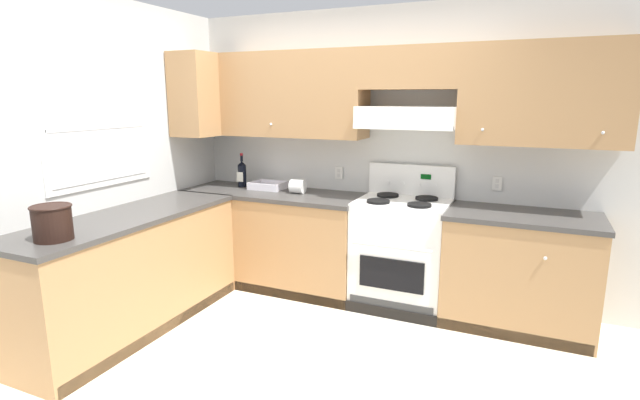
# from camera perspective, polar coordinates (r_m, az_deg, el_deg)

# --- Properties ---
(ground_plane) EXTENTS (7.04, 7.04, 0.00)m
(ground_plane) POSITION_cam_1_polar(r_m,az_deg,el_deg) (3.52, -5.60, -18.34)
(ground_plane) COLOR beige
(wall_back) EXTENTS (4.68, 0.57, 2.55)m
(wall_back) POSITION_cam_1_polar(r_m,az_deg,el_deg) (4.31, 8.96, 7.94)
(wall_back) COLOR silver
(wall_back) RESTS_ON ground_plane
(wall_left) EXTENTS (0.47, 4.00, 2.55)m
(wall_left) POSITION_cam_1_polar(r_m,az_deg,el_deg) (4.25, -23.52, 5.19)
(wall_left) COLOR silver
(wall_left) RESTS_ON ground_plane
(counter_back_run) EXTENTS (3.60, 0.65, 0.91)m
(counter_back_run) POSITION_cam_1_polar(r_m,az_deg,el_deg) (4.31, 4.57, -5.92)
(counter_back_run) COLOR #A87A4C
(counter_back_run) RESTS_ON ground_plane
(counter_left_run) EXTENTS (0.63, 1.91, 0.91)m
(counter_left_run) POSITION_cam_1_polar(r_m,az_deg,el_deg) (4.04, -21.48, -7.99)
(counter_left_run) COLOR #A87A4C
(counter_left_run) RESTS_ON ground_plane
(stove) EXTENTS (0.76, 0.62, 1.20)m
(stove) POSITION_cam_1_polar(r_m,az_deg,el_deg) (4.21, 9.56, -6.12)
(stove) COLOR white
(stove) RESTS_ON ground_plane
(wine_bottle) EXTENTS (0.08, 0.08, 0.33)m
(wine_bottle) POSITION_cam_1_polar(r_m,az_deg,el_deg) (4.82, -9.20, 3.13)
(wine_bottle) COLOR black
(wine_bottle) RESTS_ON counter_back_run
(bowl) EXTENTS (0.32, 0.25, 0.07)m
(bowl) POSITION_cam_1_polar(r_m,az_deg,el_deg) (4.69, -6.17, 1.60)
(bowl) COLOR silver
(bowl) RESTS_ON counter_back_run
(bucket) EXTENTS (0.24, 0.24, 0.22)m
(bucket) POSITION_cam_1_polar(r_m,az_deg,el_deg) (3.40, -29.11, -2.28)
(bucket) COLOR black
(bucket) RESTS_ON counter_left_run
(paper_towel_roll) EXTENTS (0.13, 0.13, 0.13)m
(paper_towel_roll) POSITION_cam_1_polar(r_m,az_deg,el_deg) (4.44, -2.66, 1.62)
(paper_towel_roll) COLOR white
(paper_towel_roll) RESTS_ON counter_back_run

